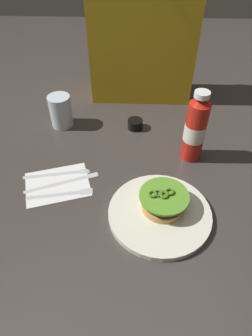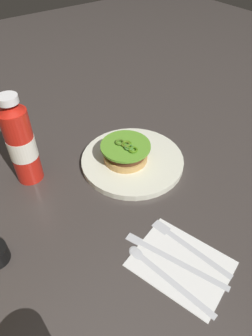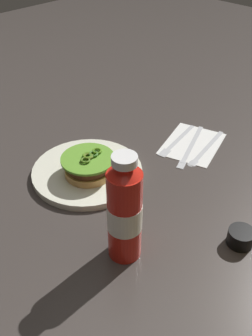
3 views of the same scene
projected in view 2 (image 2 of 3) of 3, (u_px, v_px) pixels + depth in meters
The scene contains 8 objects.
ground_plane at pixel (122, 213), 0.66m from camera, with size 3.00×3.00×0.00m, color #3B3532.
dinner_plate at pixel (132, 160), 0.78m from camera, with size 0.27×0.27×0.02m, color silver.
burger_sandwich at pixel (126, 152), 0.75m from camera, with size 0.13×0.13×0.05m.
ketchup_bottle at pixel (21, 144), 0.67m from camera, with size 0.06×0.06×0.23m.
napkin at pixel (181, 264), 0.57m from camera, with size 0.18×0.14×0.00m, color white.
fork_utensil at pixel (183, 242), 0.60m from camera, with size 0.18×0.05×0.00m.
butter_knife at pixel (168, 256), 0.58m from camera, with size 0.21×0.10×0.00m.
spoon_utensil at pixel (157, 269), 0.56m from camera, with size 0.20×0.05×0.00m.
Camera 2 is at (-0.34, 0.24, 0.53)m, focal length 31.76 mm.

